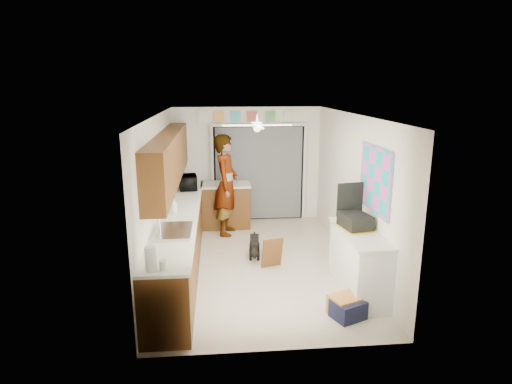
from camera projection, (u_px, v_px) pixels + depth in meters
name	position (u px, v px, depth m)	size (l,w,h in m)	color
floor	(258.00, 263.00, 7.32)	(5.00, 5.00, 0.00)	#C4B39E
ceiling	(258.00, 115.00, 6.71)	(5.00, 5.00, 0.00)	white
wall_back	(247.00, 164.00, 9.43)	(3.20, 3.20, 0.00)	white
wall_front	(280.00, 249.00, 4.60)	(3.20, 3.20, 0.00)	white
wall_left	(159.00, 194.00, 6.88)	(5.00, 5.00, 0.00)	white
wall_right	(353.00, 190.00, 7.16)	(5.00, 5.00, 0.00)	white
left_base_cabinets	(180.00, 240.00, 7.10)	(0.60, 4.80, 0.90)	#5B3615
left_countertop	(180.00, 213.00, 6.98)	(0.62, 4.80, 0.04)	white
upper_cabinets	(169.00, 158.00, 6.95)	(0.32, 4.00, 0.80)	#5B3615
sink_basin	(174.00, 232.00, 6.01)	(0.50, 0.76, 0.06)	silver
faucet	(160.00, 226.00, 5.97)	(0.03, 0.03, 0.22)	silver
peninsula_base	(226.00, 206.00, 9.10)	(1.00, 0.60, 0.90)	#5B3615
peninsula_top	(225.00, 185.00, 8.98)	(1.04, 0.64, 0.04)	white
back_opening_recess	(259.00, 173.00, 9.47)	(2.00, 0.06, 2.10)	black
curtain_panel	(259.00, 174.00, 9.43)	(1.90, 0.03, 2.05)	slate
door_trim_left	(213.00, 175.00, 9.35)	(0.06, 0.04, 2.10)	white
door_trim_right	(304.00, 173.00, 9.53)	(0.06, 0.04, 2.10)	white
door_trim_head	(259.00, 125.00, 9.18)	(2.10, 0.04, 0.06)	white
header_frame_0	(219.00, 117.00, 9.09)	(0.22, 0.02, 0.22)	#F1A750
header_frame_1	(236.00, 116.00, 9.12)	(0.22, 0.02, 0.22)	#51C0D9
header_frame_2	(252.00, 116.00, 9.15)	(0.22, 0.02, 0.22)	#C45649
header_frame_3	(270.00, 116.00, 9.19)	(0.22, 0.02, 0.22)	#5DA366
header_frame_4	(289.00, 116.00, 9.22)	(0.22, 0.02, 0.22)	silver
route66_sign	(203.00, 117.00, 9.06)	(0.22, 0.02, 0.26)	silver
right_counter_base	(359.00, 264.00, 6.17)	(0.50, 1.40, 0.90)	white
right_counter_top	(360.00, 233.00, 6.06)	(0.54, 1.44, 0.04)	white
abstract_painting	(375.00, 180.00, 6.09)	(0.03, 1.15, 0.95)	#E153B0
ceiling_fan	(257.00, 125.00, 6.95)	(1.14, 1.14, 0.24)	white
microwave	(188.00, 182.00, 8.48)	(0.50, 0.34, 0.28)	black
soap_bottle	(174.00, 205.00, 6.93)	(0.10, 0.10, 0.26)	silver
jar_b	(163.00, 265.00, 4.79)	(0.08, 0.08, 0.12)	silver
paper_towel_roll	(151.00, 259.00, 4.76)	(0.13, 0.13, 0.28)	white
suitcase	(355.00, 221.00, 6.21)	(0.36, 0.48, 0.20)	black
suitcase_rim	(355.00, 228.00, 6.24)	(0.44, 0.58, 0.02)	yellow
suitcase_lid	(350.00, 199.00, 6.43)	(0.42, 0.03, 0.50)	black
cardboard_box	(346.00, 305.00, 5.64)	(0.43, 0.32, 0.27)	#C97F3F
navy_crate	(348.00, 309.00, 5.57)	(0.39, 0.33, 0.24)	#151935
cabinet_door_panel	(272.00, 253.00, 7.06)	(0.35, 0.03, 0.53)	#5B3615
man	(226.00, 185.00, 8.53)	(0.74, 0.49, 2.03)	white
dog	(254.00, 246.00, 7.50)	(0.23, 0.54, 0.42)	black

